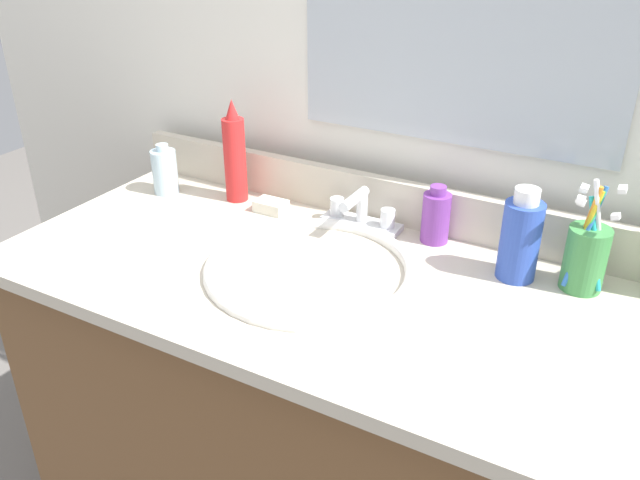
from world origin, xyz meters
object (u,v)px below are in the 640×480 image
Objects in this scene: bottle_shampoo_blue at (520,238)px; faucet at (360,214)px; cup_green at (586,255)px; soap_bar at (271,206)px; bottle_cream_purple at (436,216)px; bottle_gel_clear at (165,171)px; bottle_spray_red at (235,156)px.

faucet is at bearing 172.51° from bottle_shampoo_blue.
cup_green is at bearing -3.50° from faucet.
bottle_shampoo_blue is 2.54× the size of soap_bar.
soap_bar is (-0.19, -0.02, -0.02)m from faucet.
cup_green is (0.42, -0.03, 0.03)m from faucet.
soap_bar is at bearing 179.80° from cup_green.
bottle_gel_clear is at bearing -173.41° from bottle_cream_purple.
bottle_shampoo_blue is (0.60, -0.03, -0.02)m from bottle_spray_red.
bottle_cream_purple is 0.51× the size of bottle_spray_red.
cup_green is (0.27, -0.04, 0.01)m from bottle_cream_purple.
cup_green is (0.71, -0.02, -0.04)m from bottle_spray_red.
bottle_cream_purple and bottle_gel_clear have the same top height.
bottle_cream_purple reaches higher than soap_bar.
soap_bar is at bearing -9.96° from bottle_spray_red.
bottle_cream_purple is at bearing 160.77° from bottle_shampoo_blue.
bottle_cream_purple is 0.34m from soap_bar.
bottle_cream_purple reaches higher than faucet.
bottle_shampoo_blue is 0.84× the size of cup_green.
faucet is at bearing 176.50° from cup_green.
bottle_gel_clear is (-0.59, -0.07, -0.00)m from bottle_cream_purple.
faucet is 0.83× the size of cup_green.
faucet reaches higher than soap_bar.
bottle_spray_red is at bearing -176.95° from bottle_cream_purple.
bottle_gel_clear is 0.86m from cup_green.
bottle_gel_clear reaches higher than soap_bar.
faucet is 0.42m from cup_green.
cup_green is at bearing 1.73° from bottle_gel_clear.
cup_green is at bearing -1.56° from bottle_spray_red.
bottle_shampoo_blue is at bearing -171.29° from cup_green.
bottle_gel_clear is 0.26m from soap_bar.
cup_green is at bearing -0.20° from soap_bar.
bottle_cream_purple is at bearing 171.05° from cup_green.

